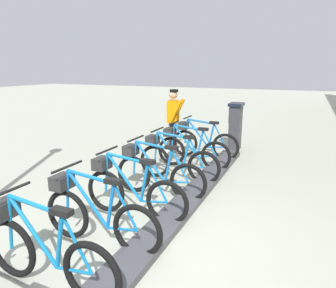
% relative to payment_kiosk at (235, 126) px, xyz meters
% --- Properties ---
extents(ground_plane, '(60.00, 60.00, 0.00)m').
position_rel_payment_kiosk_xyz_m(ground_plane, '(-0.05, 5.33, -0.67)').
color(ground_plane, '#ABB09E').
extents(dock_rail_base, '(0.44, 9.53, 0.10)m').
position_rel_payment_kiosk_xyz_m(dock_rail_base, '(-0.05, 5.33, -0.62)').
color(dock_rail_base, '#47474C').
rests_on(dock_rail_base, ground).
extents(payment_kiosk, '(0.36, 0.52, 1.28)m').
position_rel_payment_kiosk_xyz_m(payment_kiosk, '(0.00, 0.00, 0.00)').
color(payment_kiosk, '#38383D').
rests_on(payment_kiosk, ground).
extents(bike_docked_0, '(1.72, 0.54, 1.02)m').
position_rel_payment_kiosk_xyz_m(bike_docked_0, '(0.57, 1.16, -0.24)').
color(bike_docked_0, black).
rests_on(bike_docked_0, ground).
extents(bike_docked_1, '(1.72, 0.54, 1.02)m').
position_rel_payment_kiosk_xyz_m(bike_docked_1, '(0.57, 2.04, -0.24)').
color(bike_docked_1, black).
rests_on(bike_docked_1, ground).
extents(bike_docked_2, '(1.72, 0.54, 1.02)m').
position_rel_payment_kiosk_xyz_m(bike_docked_2, '(0.57, 2.91, -0.24)').
color(bike_docked_2, black).
rests_on(bike_docked_2, ground).
extents(bike_docked_3, '(1.72, 0.54, 1.02)m').
position_rel_payment_kiosk_xyz_m(bike_docked_3, '(0.57, 3.78, -0.24)').
color(bike_docked_3, black).
rests_on(bike_docked_3, ground).
extents(bike_docked_4, '(1.72, 0.54, 1.02)m').
position_rel_payment_kiosk_xyz_m(bike_docked_4, '(0.57, 4.66, -0.24)').
color(bike_docked_4, black).
rests_on(bike_docked_4, ground).
extents(bike_docked_5, '(1.72, 0.54, 1.02)m').
position_rel_payment_kiosk_xyz_m(bike_docked_5, '(0.57, 5.53, -0.24)').
color(bike_docked_5, black).
rests_on(bike_docked_5, ground).
extents(bike_docked_6, '(1.72, 0.54, 1.02)m').
position_rel_payment_kiosk_xyz_m(bike_docked_6, '(0.57, 6.40, -0.24)').
color(bike_docked_6, black).
rests_on(bike_docked_6, ground).
extents(worker_near_rack, '(0.50, 0.68, 1.66)m').
position_rel_payment_kiosk_xyz_m(worker_near_rack, '(1.42, 0.99, 0.24)').
color(worker_near_rack, white).
rests_on(worker_near_rack, ground).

